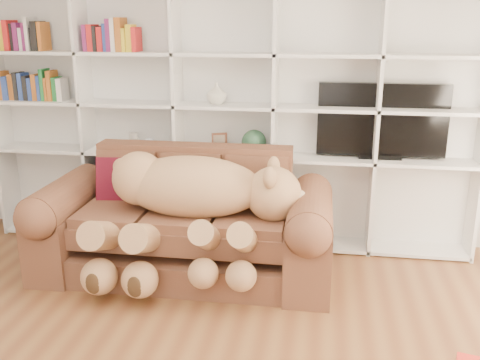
# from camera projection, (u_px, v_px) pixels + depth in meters

# --- Properties ---
(wall_back) EXTENTS (5.00, 0.02, 2.70)m
(wall_back) POSITION_uv_depth(u_px,v_px,m) (230.00, 97.00, 4.94)
(wall_back) COLOR silver
(wall_back) RESTS_ON floor
(bookshelf) EXTENTS (4.43, 0.35, 2.40)m
(bookshelf) POSITION_uv_depth(u_px,v_px,m) (201.00, 104.00, 4.86)
(bookshelf) COLOR white
(bookshelf) RESTS_ON floor
(sofa) EXTENTS (2.39, 1.03, 1.01)m
(sofa) POSITION_uv_depth(u_px,v_px,m) (186.00, 228.00, 4.44)
(sofa) COLOR brown
(sofa) RESTS_ON floor
(teddy_bear) EXTENTS (1.66, 0.94, 0.96)m
(teddy_bear) POSITION_uv_depth(u_px,v_px,m) (190.00, 202.00, 4.14)
(teddy_bear) COLOR tan
(teddy_bear) RESTS_ON sofa
(throw_pillow) EXTENTS (0.43, 0.27, 0.42)m
(throw_pillow) POSITION_uv_depth(u_px,v_px,m) (121.00, 181.00, 4.59)
(throw_pillow) COLOR #550E20
(throw_pillow) RESTS_ON sofa
(tv) EXTENTS (1.11, 0.18, 0.66)m
(tv) POSITION_uv_depth(u_px,v_px,m) (382.00, 121.00, 4.65)
(tv) COLOR black
(tv) RESTS_ON bookshelf
(picture_frame) EXTENTS (0.14, 0.08, 0.18)m
(picture_frame) POSITION_uv_depth(u_px,v_px,m) (219.00, 142.00, 4.88)
(picture_frame) COLOR #592F1E
(picture_frame) RESTS_ON bookshelf
(green_vase) EXTENTS (0.22, 0.22, 0.22)m
(green_vase) POSITION_uv_depth(u_px,v_px,m) (254.00, 142.00, 4.82)
(green_vase) COLOR #2D583A
(green_vase) RESTS_ON bookshelf
(figurine_tall) EXTENTS (0.09, 0.09, 0.16)m
(figurine_tall) POSITION_uv_depth(u_px,v_px,m) (134.00, 141.00, 5.00)
(figurine_tall) COLOR beige
(figurine_tall) RESTS_ON bookshelf
(figurine_short) EXTENTS (0.07, 0.07, 0.11)m
(figurine_short) POSITION_uv_depth(u_px,v_px,m) (136.00, 144.00, 5.00)
(figurine_short) COLOR beige
(figurine_short) RESTS_ON bookshelf
(snow_globe) EXTENTS (0.11, 0.11, 0.11)m
(snow_globe) POSITION_uv_depth(u_px,v_px,m) (149.00, 144.00, 4.98)
(snow_globe) COLOR silver
(snow_globe) RESTS_ON bookshelf
(shelf_vase) EXTENTS (0.19, 0.19, 0.19)m
(shelf_vase) POSITION_uv_depth(u_px,v_px,m) (216.00, 93.00, 4.75)
(shelf_vase) COLOR beige
(shelf_vase) RESTS_ON bookshelf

